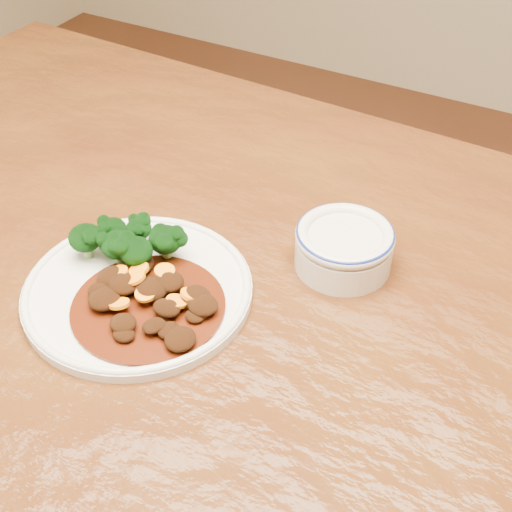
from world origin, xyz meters
The scene contains 5 objects.
dining_table centered at (0.00, 0.00, 0.67)m, with size 1.54×0.97×0.75m.
dinner_plate centered at (-0.12, -0.03, 0.76)m, with size 0.25×0.25×0.02m.
broccoli_florets centered at (-0.16, 0.00, 0.79)m, with size 0.12×0.08×0.04m.
mince_stew centered at (-0.09, -0.05, 0.77)m, with size 0.16×0.16×0.03m.
dip_bowl centered at (0.05, 0.12, 0.78)m, with size 0.11×0.11×0.05m.
Camera 1 is at (0.26, -0.46, 1.28)m, focal length 50.00 mm.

